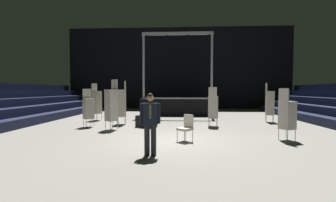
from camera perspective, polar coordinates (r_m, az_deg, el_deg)
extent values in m
cube|color=gray|center=(8.70, 1.41, -9.71)|extent=(22.00, 30.00, 0.10)
cube|color=black|center=(23.60, 2.58, 7.95)|extent=(22.00, 0.30, 8.00)
cube|color=black|center=(17.94, 2.36, -1.24)|extent=(5.23, 3.50, 1.20)
cylinder|color=#9EA0A8|center=(16.69, -5.93, 8.28)|extent=(0.16, 0.16, 4.51)
cylinder|color=#9EA0A8|center=(16.61, 10.56, 8.27)|extent=(0.16, 0.16, 4.51)
cube|color=#9EA0A8|center=(16.86, 2.31, 16.01)|extent=(4.93, 0.20, 0.20)
cylinder|color=black|center=(16.98, -5.10, 15.15)|extent=(0.18, 0.18, 0.22)
cylinder|color=black|center=(16.84, -0.18, 15.27)|extent=(0.18, 0.18, 0.22)
cylinder|color=black|center=(16.81, 4.80, 15.27)|extent=(0.18, 0.18, 0.22)
cylinder|color=black|center=(16.91, 9.75, 15.17)|extent=(0.18, 0.18, 0.22)
cylinder|color=black|center=(6.60, -3.53, -9.47)|extent=(0.15, 0.15, 0.85)
cylinder|color=black|center=(6.60, -5.11, -9.48)|extent=(0.15, 0.15, 0.85)
cube|color=silver|center=(6.42, -4.33, -3.22)|extent=(0.19, 0.12, 0.60)
cube|color=black|center=(6.48, -4.34, -3.17)|extent=(0.43, 0.29, 0.60)
cube|color=brown|center=(6.36, -4.33, -2.62)|extent=(0.06, 0.02, 0.39)
cylinder|color=black|center=(6.49, -2.26, -3.05)|extent=(0.11, 0.11, 0.56)
cylinder|color=black|center=(6.48, -6.42, -3.07)|extent=(0.11, 0.11, 0.56)
sphere|color=tan|center=(6.45, -4.35, 0.74)|extent=(0.20, 0.20, 0.20)
sphere|color=black|center=(6.45, -4.36, 1.22)|extent=(0.16, 0.16, 0.16)
cylinder|color=#B2B5BA|center=(9.87, 26.71, -7.04)|extent=(0.02, 0.02, 0.40)
cylinder|color=#B2B5BA|center=(9.63, 28.45, -7.31)|extent=(0.02, 0.02, 0.40)
cylinder|color=#B2B5BA|center=(9.58, 25.22, -7.29)|extent=(0.02, 0.02, 0.40)
cylinder|color=#B2B5BA|center=(9.34, 26.97, -7.58)|extent=(0.02, 0.02, 0.40)
cube|color=#B7B2A3|center=(9.56, 26.87, -5.87)|extent=(0.59, 0.59, 0.08)
cube|color=#B7B2A3|center=(9.55, 26.88, -5.37)|extent=(0.59, 0.59, 0.08)
cube|color=#B7B2A3|center=(9.54, 26.89, -4.86)|extent=(0.59, 0.59, 0.08)
cube|color=#B7B2A3|center=(9.53, 26.90, -4.35)|extent=(0.59, 0.59, 0.08)
cube|color=#B7B2A3|center=(9.52, 26.91, -3.85)|extent=(0.59, 0.59, 0.08)
cube|color=#B7B2A3|center=(9.51, 26.92, -3.34)|extent=(0.59, 0.59, 0.08)
cube|color=#B7B2A3|center=(9.51, 26.93, -2.83)|extent=(0.59, 0.59, 0.08)
cube|color=#B7B2A3|center=(9.50, 26.94, -2.32)|extent=(0.59, 0.59, 0.08)
cube|color=#B7B2A3|center=(9.49, 26.95, -1.80)|extent=(0.59, 0.59, 0.08)
cube|color=#B7B2A3|center=(9.49, 26.96, -1.29)|extent=(0.59, 0.59, 0.08)
cube|color=#B7B2A3|center=(9.48, 26.97, -0.78)|extent=(0.59, 0.59, 0.08)
cube|color=#B7B2A3|center=(9.48, 26.99, -0.27)|extent=(0.59, 0.59, 0.08)
cube|color=#B7B2A3|center=(9.32, 26.24, 1.38)|extent=(0.22, 0.39, 0.46)
cylinder|color=#B2B5BA|center=(10.90, -13.76, -5.94)|extent=(0.02, 0.02, 0.40)
cylinder|color=#B2B5BA|center=(11.20, -14.91, -5.72)|extent=(0.02, 0.02, 0.40)
cylinder|color=#B2B5BA|center=(11.12, -12.17, -5.75)|extent=(0.02, 0.02, 0.40)
cylinder|color=#B2B5BA|center=(11.42, -13.34, -5.54)|extent=(0.02, 0.02, 0.40)
cube|color=#B7B2A3|center=(11.13, -13.56, -4.50)|extent=(0.62, 0.62, 0.08)
cube|color=#B7B2A3|center=(11.12, -13.56, -4.07)|extent=(0.62, 0.62, 0.08)
cube|color=#B7B2A3|center=(11.11, -13.57, -3.63)|extent=(0.62, 0.62, 0.08)
cube|color=#B7B2A3|center=(11.10, -13.57, -3.19)|extent=(0.62, 0.62, 0.08)
cube|color=#B7B2A3|center=(11.09, -13.58, -2.76)|extent=(0.62, 0.62, 0.08)
cube|color=#B7B2A3|center=(11.08, -13.58, -2.32)|extent=(0.62, 0.62, 0.08)
cube|color=#B7B2A3|center=(11.08, -13.59, -1.88)|extent=(0.62, 0.62, 0.08)
cube|color=#B7B2A3|center=(11.07, -13.59, -1.44)|extent=(0.62, 0.62, 0.08)
cube|color=#B7B2A3|center=(11.07, -13.60, -1.00)|extent=(0.62, 0.62, 0.08)
cube|color=#B7B2A3|center=(11.06, -13.60, -0.56)|extent=(0.62, 0.62, 0.08)
cube|color=#B7B2A3|center=(11.06, -13.61, -0.12)|extent=(0.62, 0.62, 0.08)
cube|color=#B7B2A3|center=(11.05, -13.61, 0.32)|extent=(0.62, 0.62, 0.08)
cube|color=#B7B2A3|center=(11.05, -13.62, 0.76)|extent=(0.62, 0.62, 0.08)
cube|color=#B7B2A3|center=(11.05, -13.62, 1.20)|extent=(0.62, 0.62, 0.08)
cube|color=#B7B2A3|center=(11.05, -13.63, 1.64)|extent=(0.62, 0.62, 0.08)
cube|color=#B7B2A3|center=(11.05, -13.63, 2.08)|extent=(0.62, 0.62, 0.08)
cube|color=#B7B2A3|center=(11.05, -13.64, 2.52)|extent=(0.62, 0.62, 0.08)
cube|color=#B7B2A3|center=(11.16, -12.84, 3.93)|extent=(0.35, 0.28, 0.46)
cylinder|color=#B2B5BA|center=(12.30, 10.11, -4.93)|extent=(0.02, 0.02, 0.40)
cylinder|color=#B2B5BA|center=(12.25, 11.87, -4.98)|extent=(0.02, 0.02, 0.40)
cylinder|color=#B2B5BA|center=(11.93, 9.81, -5.16)|extent=(0.02, 0.02, 0.40)
cylinder|color=#B2B5BA|center=(11.88, 11.63, -5.21)|extent=(0.02, 0.02, 0.40)
cube|color=#B7B2A3|center=(12.06, 10.87, -3.93)|extent=(0.55, 0.55, 0.08)
cube|color=#B7B2A3|center=(12.05, 10.87, -3.53)|extent=(0.55, 0.55, 0.08)
cube|color=#B7B2A3|center=(12.04, 10.87, -3.12)|extent=(0.55, 0.55, 0.08)
cube|color=#B7B2A3|center=(12.03, 10.88, -2.72)|extent=(0.55, 0.55, 0.08)
cube|color=#B7B2A3|center=(12.03, 10.88, -2.32)|extent=(0.55, 0.55, 0.08)
cube|color=#B7B2A3|center=(12.02, 10.89, -1.91)|extent=(0.55, 0.55, 0.08)
cube|color=#B7B2A3|center=(12.01, 10.89, -1.51)|extent=(0.55, 0.55, 0.08)
cube|color=#B7B2A3|center=(12.01, 10.89, -1.11)|extent=(0.55, 0.55, 0.08)
cube|color=#B7B2A3|center=(12.00, 10.90, -0.70)|extent=(0.55, 0.55, 0.08)
cube|color=#B7B2A3|center=(12.00, 10.90, -0.30)|extent=(0.55, 0.55, 0.08)
cube|color=#B7B2A3|center=(11.99, 10.90, 0.11)|extent=(0.55, 0.55, 0.08)
cube|color=#B7B2A3|center=(11.99, 10.91, 0.52)|extent=(0.55, 0.55, 0.08)
cube|color=#B7B2A3|center=(11.99, 10.91, 0.92)|extent=(0.55, 0.55, 0.08)
cube|color=#B7B2A3|center=(11.79, 10.78, 2.22)|extent=(0.40, 0.16, 0.46)
cylinder|color=#B2B5BA|center=(14.83, -15.80, -3.70)|extent=(0.02, 0.02, 0.40)
cylinder|color=#B2B5BA|center=(14.57, -16.88, -3.83)|extent=(0.02, 0.02, 0.40)
cylinder|color=#B2B5BA|center=(15.11, -16.80, -3.60)|extent=(0.02, 0.02, 0.40)
cylinder|color=#B2B5BA|center=(14.85, -17.88, -3.72)|extent=(0.02, 0.02, 0.40)
cube|color=#B7B2A3|center=(14.82, -16.85, -2.78)|extent=(0.59, 0.59, 0.08)
cube|color=#B7B2A3|center=(14.81, -16.86, -2.45)|extent=(0.59, 0.59, 0.08)
cube|color=#B7B2A3|center=(14.80, -16.86, -2.13)|extent=(0.59, 0.59, 0.08)
cube|color=#B7B2A3|center=(14.80, -16.86, -1.80)|extent=(0.59, 0.59, 0.08)
cube|color=#B7B2A3|center=(14.79, -16.87, -1.47)|extent=(0.59, 0.59, 0.08)
cube|color=#B7B2A3|center=(14.78, -16.87, -1.14)|extent=(0.59, 0.59, 0.08)
cube|color=#B7B2A3|center=(14.78, -16.88, -0.81)|extent=(0.59, 0.59, 0.08)
cube|color=#B7B2A3|center=(14.77, -16.88, -0.48)|extent=(0.59, 0.59, 0.08)
cube|color=#B7B2A3|center=(14.77, -16.89, -0.15)|extent=(0.59, 0.59, 0.08)
cube|color=#B7B2A3|center=(14.77, -16.89, 0.18)|extent=(0.59, 0.59, 0.08)
cube|color=#B7B2A3|center=(14.76, -16.90, 0.51)|extent=(0.59, 0.59, 0.08)
cube|color=#B7B2A3|center=(14.76, -16.90, 0.84)|extent=(0.59, 0.59, 0.08)
cube|color=#B7B2A3|center=(14.76, -16.90, 1.17)|extent=(0.59, 0.59, 0.08)
cube|color=#B7B2A3|center=(14.76, -16.91, 1.50)|extent=(0.59, 0.59, 0.08)
cube|color=#B7B2A3|center=(14.76, -16.91, 1.83)|extent=(0.59, 0.59, 0.08)
cube|color=#B7B2A3|center=(14.75, -16.92, 2.16)|extent=(0.59, 0.59, 0.08)
cube|color=#B7B2A3|center=(14.90, -17.44, 3.20)|extent=(0.23, 0.38, 0.46)
cylinder|color=#B2B5BA|center=(12.20, -17.50, -5.07)|extent=(0.02, 0.02, 0.40)
cylinder|color=#B2B5BA|center=(12.07, -19.18, -5.18)|extent=(0.02, 0.02, 0.40)
cylinder|color=#B2B5BA|center=(12.55, -18.15, -4.87)|extent=(0.02, 0.02, 0.40)
cylinder|color=#B2B5BA|center=(12.42, -19.79, -4.97)|extent=(0.02, 0.02, 0.40)
cube|color=#B7B2A3|center=(12.28, -18.67, -3.90)|extent=(0.62, 0.62, 0.08)
cube|color=#B7B2A3|center=(12.27, -18.68, -3.51)|extent=(0.62, 0.62, 0.08)
cube|color=#B7B2A3|center=(12.26, -18.68, -3.11)|extent=(0.62, 0.62, 0.08)
cube|color=#B7B2A3|center=(12.25, -18.69, -2.72)|extent=(0.62, 0.62, 0.08)
cube|color=#B7B2A3|center=(12.25, -18.69, -2.32)|extent=(0.62, 0.62, 0.08)
cube|color=#B7B2A3|center=(12.24, -18.70, -1.92)|extent=(0.62, 0.62, 0.08)
cube|color=#B7B2A3|center=(12.23, -18.71, -1.53)|extent=(0.62, 0.62, 0.08)
cube|color=#B7B2A3|center=(12.23, -18.71, -1.13)|extent=(0.62, 0.62, 0.08)
cube|color=#B7B2A3|center=(12.22, -18.72, -0.73)|extent=(0.62, 0.62, 0.08)
cube|color=#B7B2A3|center=(12.22, -18.72, -0.33)|extent=(0.62, 0.62, 0.08)
cube|color=#B7B2A3|center=(12.22, -18.73, 0.06)|extent=(0.62, 0.62, 0.08)
cube|color=#B7B2A3|center=(12.21, -18.74, 0.46)|extent=(0.62, 0.62, 0.08)
cube|color=#B7B2A3|center=(12.39, -19.08, 1.75)|extent=(0.33, 0.31, 0.46)
cylinder|color=#B2B5BA|center=(14.81, 24.01, -3.84)|extent=(0.02, 0.02, 0.40)
cylinder|color=#B2B5BA|center=(14.44, 24.22, -4.01)|extent=(0.02, 0.02, 0.40)
cylinder|color=#B2B5BA|center=(14.76, 22.55, -3.83)|extent=(0.02, 0.02, 0.40)
cylinder|color=#B2B5BA|center=(14.39, 22.72, -4.00)|extent=(0.02, 0.02, 0.40)
cube|color=#B7B2A3|center=(14.57, 23.39, -2.97)|extent=(0.53, 0.53, 0.08)
cube|color=#B7B2A3|center=(14.57, 23.40, -2.64)|extent=(0.53, 0.53, 0.08)
cube|color=#B7B2A3|center=(14.56, 23.41, -2.31)|extent=(0.53, 0.53, 0.08)
cube|color=#B7B2A3|center=(14.55, 23.41, -1.97)|extent=(0.53, 0.53, 0.08)
cube|color=#B7B2A3|center=(14.54, 23.42, -1.64)|extent=(0.53, 0.53, 0.08)
cube|color=#B7B2A3|center=(14.54, 23.42, -1.31)|extent=(0.53, 0.53, 0.08)
cube|color=#B7B2A3|center=(14.53, 23.43, -0.97)|extent=(0.53, 0.53, 0.08)
cube|color=#B7B2A3|center=(14.53, 23.44, -0.64)|extent=(0.53, 0.53, 0.08)
cube|color=#B7B2A3|center=(14.52, 23.44, -0.30)|extent=(0.53, 0.53, 0.08)
cube|color=#B7B2A3|center=(14.52, 23.45, 0.03)|extent=(0.53, 0.53, 0.08)
cube|color=#B7B2A3|center=(14.52, 23.45, 0.37)|extent=(0.53, 0.53, 0.08)
cube|color=#B7B2A3|center=(14.52, 23.46, 0.70)|extent=(0.53, 0.53, 0.08)
cube|color=#B7B2A3|center=(14.51, 23.47, 1.04)|extent=(0.53, 0.53, 0.08)
cube|color=#B7B2A3|center=(14.51, 23.47, 1.37)|extent=(0.53, 0.53, 0.08)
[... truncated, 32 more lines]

